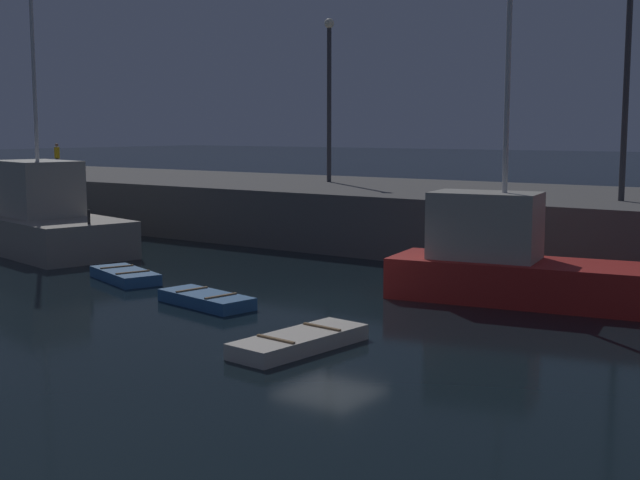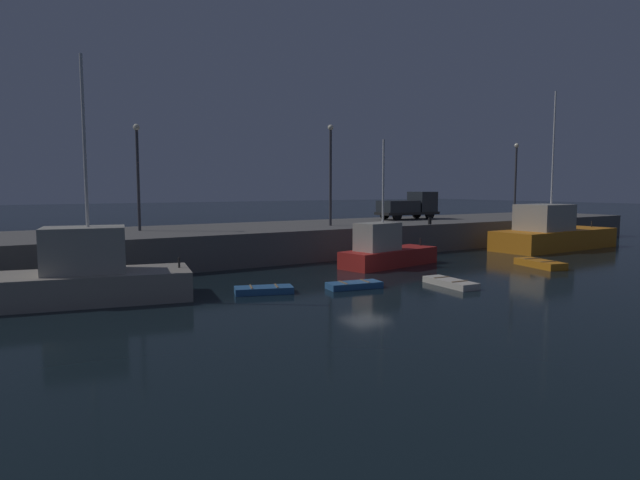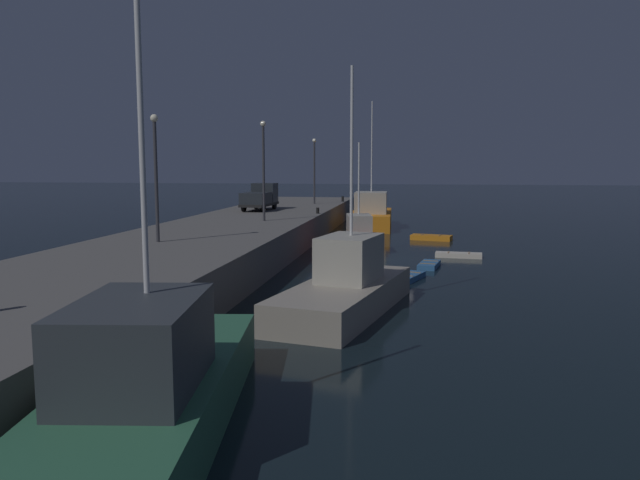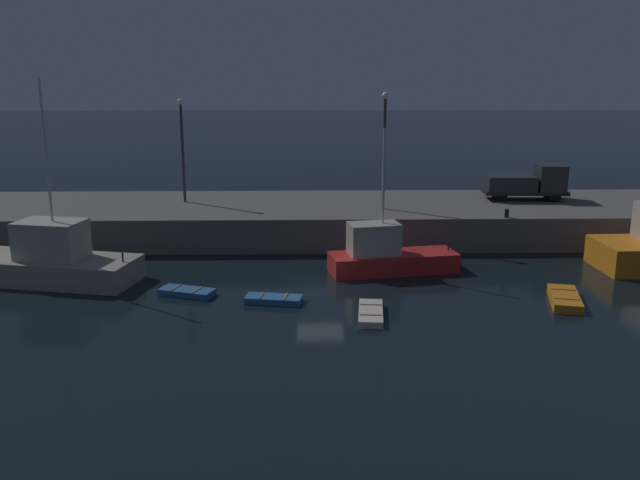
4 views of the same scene
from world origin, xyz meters
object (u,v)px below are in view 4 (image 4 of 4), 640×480
Objects in this scene: utility_truck at (529,183)px; bollard_central at (507,213)px; rowboat_white_mid at (371,313)px; fishing_trawler_red at (387,255)px; lamp_post_west at (182,142)px; rowboat_blue_far at (187,292)px; dinghy_orange_near at (274,299)px; fishing_boat_white at (44,261)px; dinghy_red_small at (565,299)px; lamp_post_east at (384,141)px.

utility_truck is 7.03m from bollard_central.
rowboat_white_mid is 22.44m from utility_truck.
fishing_trawler_red is 1.37× the size of utility_truck.
lamp_post_west reaches higher than fishing_trawler_red.
lamp_post_west is 24.84m from utility_truck.
bollard_central reaches higher than rowboat_blue_far.
fishing_boat_white is at bearing 162.84° from dinghy_orange_near.
fishing_trawler_red reaches higher than rowboat_white_mid.
lamp_post_west is at bearing 143.58° from dinghy_red_small.
utility_truck is (3.09, 16.24, 3.24)m from dinghy_red_small.
rowboat_blue_far is at bearing 164.49° from dinghy_orange_near.
lamp_post_east reaches higher than lamp_post_west.
fishing_boat_white is at bearing 170.93° from dinghy_red_small.
utility_truck is at bearing 61.88° from bollard_central.
fishing_boat_white is at bearing 160.74° from rowboat_white_mid.
fishing_boat_white is 1.87× the size of utility_truck.
fishing_boat_white is at bearing -176.19° from fishing_trawler_red.
rowboat_blue_far is (8.28, -2.70, -0.94)m from fishing_boat_white.
lamp_post_west reaches higher than utility_truck.
rowboat_white_mid is 0.44× the size of lamp_post_east.
dinghy_red_small is 27.51m from lamp_post_west.
lamp_post_east is 9.19m from bollard_central.
lamp_post_west reaches higher than rowboat_white_mid.
fishing_trawler_red is 2.45× the size of rowboat_white_mid.
fishing_boat_white is at bearing -158.80° from utility_truck.
lamp_post_east is 14.51× the size of bollard_central.
bollard_central is (27.28, 5.71, 1.39)m from fishing_boat_white.
fishing_trawler_red is 0.74× the size of fishing_boat_white.
dinghy_orange_near is at bearing -118.41° from lamp_post_east.
bollard_central is at bearing 11.82° from fishing_boat_white.
fishing_trawler_red is at bearing 145.70° from dinghy_red_small.
lamp_post_east reaches higher than dinghy_red_small.
fishing_boat_white reaches higher than lamp_post_west.
fishing_trawler_red is 1.14× the size of lamp_post_west.
fishing_trawler_red is 9.43m from lamp_post_east.
rowboat_white_mid is 0.90× the size of dinghy_red_small.
fishing_trawler_red is 8.26m from dinghy_orange_near.
lamp_post_east is (-7.75, 13.13, 6.53)m from dinghy_red_small.
fishing_boat_white is 3.34× the size of rowboat_white_mid.
dinghy_orange_near is 18.11m from lamp_post_west.
rowboat_white_mid is (17.54, -6.13, -0.94)m from fishing_boat_white.
dinghy_red_small is at bearing -59.46° from lamp_post_east.
utility_truck reaches higher than rowboat_blue_far.
dinghy_orange_near is 5.60× the size of bollard_central.
rowboat_white_mid is at bearing -129.43° from bollard_central.
rowboat_white_mid is at bearing -20.32° from rowboat_blue_far.
dinghy_orange_near is at bearing 155.28° from rowboat_white_mid.
fishing_trawler_red reaches higher than dinghy_red_small.
lamp_post_east reaches higher than rowboat_white_mid.
dinghy_red_small is at bearing 9.96° from rowboat_white_mid.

